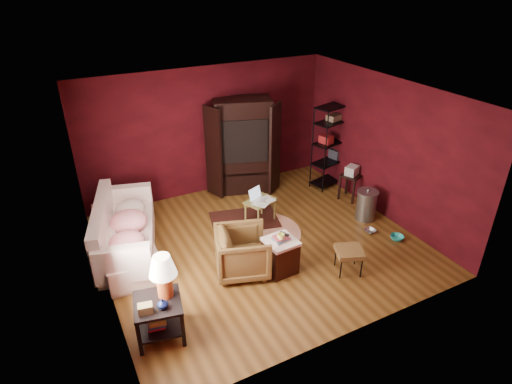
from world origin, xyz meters
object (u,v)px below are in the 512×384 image
armchair (242,250)px  hamper (280,255)px  laptop_desk (260,203)px  sofa (125,232)px  side_table (161,290)px  tv_armoire (243,144)px  wire_shelving (332,142)px

armchair → hamper: 0.64m
laptop_desk → sofa: bearing=154.2°
side_table → tv_armoire: bearing=49.8°
hamper → wire_shelving: (2.68, 2.30, 0.73)m
sofa → side_table: bearing=-175.4°
sofa → hamper: (2.18, -1.68, -0.13)m
hamper → wire_shelving: wire_shelving is taller
tv_armoire → laptop_desk: bearing=-84.8°
sofa → tv_armoire: (2.94, 1.30, 0.65)m
laptop_desk → wire_shelving: (2.26, 0.78, 0.60)m
hamper → tv_armoire: (0.76, 2.98, 0.78)m
sofa → laptop_desk: bearing=-90.4°
armchair → side_table: (-1.55, -0.70, 0.32)m
sofa → laptop_desk: sofa is taller
laptop_desk → wire_shelving: 2.47m
laptop_desk → tv_armoire: bearing=54.5°
sofa → armchair: 2.14m
armchair → wire_shelving: bearing=-39.9°
wire_shelving → sofa: bearing=172.6°
side_table → hamper: side_table is taller
laptop_desk → tv_armoire: size_ratio=0.34×
laptop_desk → wire_shelving: bearing=-3.4°
sofa → hamper: 2.76m
armchair → tv_armoire: tv_armoire is taller
sofa → laptop_desk: (2.60, -0.16, -0.00)m
hamper → laptop_desk: bearing=74.7°
side_table → wire_shelving: (4.81, 2.73, 0.30)m
hamper → side_table: bearing=-168.6°
armchair → tv_armoire: bearing=-8.0°
armchair → laptop_desk: size_ratio=1.20×
hamper → laptop_desk: 1.59m
side_table → hamper: 2.21m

